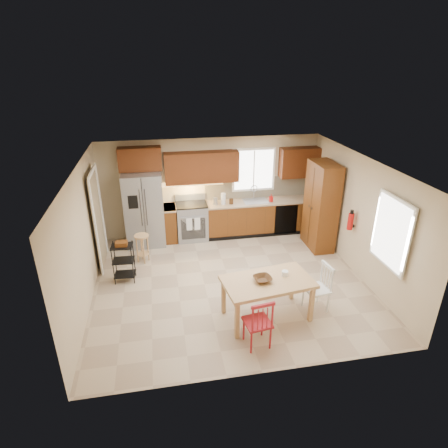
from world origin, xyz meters
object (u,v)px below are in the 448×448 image
range_stove (192,222)px  table_jar (285,274)px  bar_stool (143,248)px  utility_cart (124,262)px  fire_extinguisher (351,221)px  soap_bottle (271,198)px  pantry (321,206)px  dining_table (267,299)px  chair_white (317,288)px  chair_red (257,321)px  table_bowl (262,281)px  refrigerator (144,209)px

range_stove → table_jar: (1.31, -3.32, 0.33)m
bar_stool → utility_cart: 0.83m
fire_extinguisher → bar_stool: bearing=166.6°
soap_bottle → table_jar: 3.32m
pantry → fire_extinguisher: bearing=-79.2°
soap_bottle → table_jar: size_ratio=1.47×
pantry → dining_table: 3.22m
fire_extinguisher → chair_white: bearing=-133.5°
soap_bottle → utility_cart: bearing=-155.6°
chair_red → chair_white: 1.48m
chair_red → chair_white: size_ratio=1.00×
chair_white → utility_cart: (-3.51, 1.64, -0.03)m
table_bowl → chair_red: bearing=-111.3°
range_stove → table_jar: range_stove is taller
dining_table → bar_stool: bearing=124.2°
bar_stool → utility_cart: bearing=-124.0°
utility_cart → chair_red: bearing=-43.0°
chair_white → bar_stool: bearing=45.0°
range_stove → pantry: size_ratio=0.44×
chair_white → refrigerator: bearing=35.0°
range_stove → refrigerator: bearing=-177.0°
chair_red → range_stove: bearing=90.7°
refrigerator → fire_extinguisher: refrigerator is taller
refrigerator → utility_cart: (-0.44, -1.66, -0.48)m
bar_stool → range_stove: bearing=30.8°
fire_extinguisher → table_bowl: fire_extinguisher is taller
refrigerator → bar_stool: bearing=-94.9°
table_bowl → soap_bottle: bearing=70.8°
fire_extinguisher → utility_cart: fire_extinguisher is taller
soap_bottle → refrigerator: bearing=179.5°
table_bowl → utility_cart: utility_cart is taller
refrigerator → bar_stool: refrigerator is taller
range_stove → table_bowl: range_stove is taller
chair_red → utility_cart: (-2.21, 2.34, -0.03)m
chair_white → utility_cart: bearing=57.0°
chair_white → pantry: bearing=-32.0°
range_stove → pantry: pantry is taller
dining_table → range_stove: bearing=97.9°
soap_bottle → bar_stool: bearing=-164.5°
soap_bottle → table_bowl: bearing=-109.2°
dining_table → utility_cart: 3.07m
chair_red → table_jar: 1.07m
chair_white → fire_extinguisher: bearing=-51.4°
range_stove → chair_red: bearing=-81.3°
range_stove → soap_bottle: bearing=-2.4°
refrigerator → range_stove: size_ratio=1.98×
chair_white → table_bowl: bearing=84.8°
range_stove → bar_stool: 1.58m
refrigerator → dining_table: (2.12, -3.35, -0.53)m
refrigerator → table_bowl: (2.02, -3.35, -0.15)m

